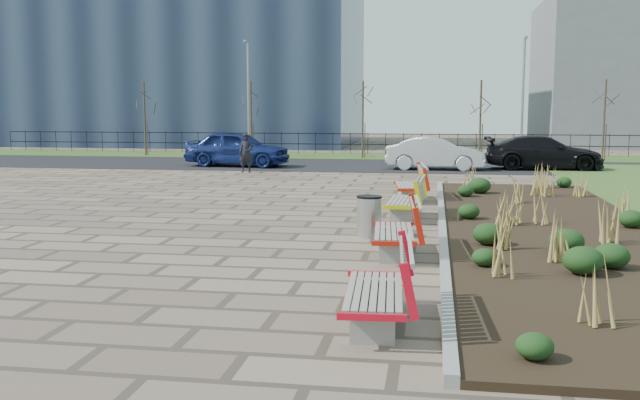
% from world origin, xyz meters
% --- Properties ---
extents(ground, '(120.00, 120.00, 0.00)m').
position_xyz_m(ground, '(0.00, 0.00, 0.00)').
color(ground, '#776752').
rests_on(ground, ground).
extents(planting_bed, '(4.50, 18.00, 0.10)m').
position_xyz_m(planting_bed, '(6.25, 5.00, 0.05)').
color(planting_bed, black).
rests_on(planting_bed, ground).
extents(planting_curb, '(0.16, 18.00, 0.15)m').
position_xyz_m(planting_curb, '(3.92, 5.00, 0.07)').
color(planting_curb, gray).
rests_on(planting_curb, ground).
extents(grass_verge_far, '(80.00, 5.00, 0.04)m').
position_xyz_m(grass_verge_far, '(0.00, 28.00, 0.02)').
color(grass_verge_far, '#33511E').
rests_on(grass_verge_far, ground).
extents(road, '(80.00, 7.00, 0.02)m').
position_xyz_m(road, '(0.00, 22.00, 0.01)').
color(road, black).
rests_on(road, ground).
extents(bench_a, '(1.02, 2.15, 1.00)m').
position_xyz_m(bench_a, '(3.00, -2.09, 0.50)').
color(bench_a, red).
rests_on(bench_a, ground).
extents(bench_b, '(1.04, 2.16, 1.00)m').
position_xyz_m(bench_b, '(3.00, 2.22, 0.50)').
color(bench_b, red).
rests_on(bench_b, ground).
extents(bench_c, '(0.99, 2.14, 1.00)m').
position_xyz_m(bench_c, '(3.00, 6.57, 0.50)').
color(bench_c, '#D6CA0B').
rests_on(bench_c, ground).
extents(bench_d, '(1.12, 2.18, 1.00)m').
position_xyz_m(bench_d, '(3.00, 10.06, 0.50)').
color(bench_d, red).
rests_on(bench_d, ground).
extents(litter_bin, '(0.52, 0.52, 0.85)m').
position_xyz_m(litter_bin, '(2.38, 4.00, 0.43)').
color(litter_bin, '#B2B2B7').
rests_on(litter_bin, ground).
extents(pedestrian, '(0.63, 0.45, 1.62)m').
position_xyz_m(pedestrian, '(-3.98, 17.86, 0.81)').
color(pedestrian, black).
rests_on(pedestrian, ground).
extents(car_blue, '(4.89, 2.38, 1.61)m').
position_xyz_m(car_blue, '(-5.11, 20.59, 0.82)').
color(car_blue, navy).
rests_on(car_blue, road).
extents(car_silver, '(4.23, 1.53, 1.39)m').
position_xyz_m(car_silver, '(3.76, 20.32, 0.71)').
color(car_silver, '#BABEC2').
rests_on(car_silver, road).
extents(car_black, '(4.99, 2.08, 1.44)m').
position_xyz_m(car_black, '(8.37, 21.11, 0.74)').
color(car_black, black).
rests_on(car_black, road).
extents(tree_a, '(1.40, 1.40, 4.00)m').
position_xyz_m(tree_a, '(-12.00, 26.50, 2.04)').
color(tree_a, '#4C3D2D').
rests_on(tree_a, grass_verge_far).
extents(tree_b, '(1.40, 1.40, 4.00)m').
position_xyz_m(tree_b, '(-6.00, 26.50, 2.04)').
color(tree_b, '#4C3D2D').
rests_on(tree_b, grass_verge_far).
extents(tree_c, '(1.40, 1.40, 4.00)m').
position_xyz_m(tree_c, '(0.00, 26.50, 2.04)').
color(tree_c, '#4C3D2D').
rests_on(tree_c, grass_verge_far).
extents(tree_d, '(1.40, 1.40, 4.00)m').
position_xyz_m(tree_d, '(6.00, 26.50, 2.04)').
color(tree_d, '#4C3D2D').
rests_on(tree_d, grass_verge_far).
extents(tree_e, '(1.40, 1.40, 4.00)m').
position_xyz_m(tree_e, '(12.00, 26.50, 2.04)').
color(tree_e, '#4C3D2D').
rests_on(tree_e, grass_verge_far).
extents(lamp_west, '(0.24, 0.60, 6.00)m').
position_xyz_m(lamp_west, '(-6.00, 26.00, 3.04)').
color(lamp_west, gray).
rests_on(lamp_west, grass_verge_far).
extents(lamp_east, '(0.24, 0.60, 6.00)m').
position_xyz_m(lamp_east, '(8.00, 26.00, 3.04)').
color(lamp_east, gray).
rests_on(lamp_east, grass_verge_far).
extents(railing_fence, '(44.00, 0.10, 1.20)m').
position_xyz_m(railing_fence, '(0.00, 29.50, 0.64)').
color(railing_fence, black).
rests_on(railing_fence, grass_verge_far).
extents(building_glass, '(40.00, 14.00, 15.00)m').
position_xyz_m(building_glass, '(-22.00, 40.00, 7.50)').
color(building_glass, '#192338').
rests_on(building_glass, ground).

